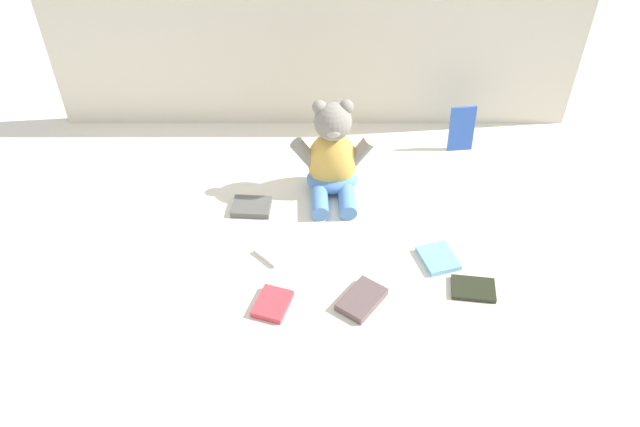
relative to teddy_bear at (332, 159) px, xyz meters
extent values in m
plane|color=silver|center=(-0.05, -0.12, -0.10)|extent=(3.20, 3.20, 0.00)
cube|color=beige|center=(-0.05, 0.35, 0.25)|extent=(1.57, 0.03, 0.71)
ellipsoid|color=#E5B24C|center=(0.00, 0.01, -0.01)|extent=(0.14, 0.11, 0.18)
ellipsoid|color=#598CD1|center=(0.00, 0.00, -0.07)|extent=(0.14, 0.12, 0.06)
sphere|color=gray|center=(0.00, 0.00, 0.12)|extent=(0.10, 0.10, 0.10)
ellipsoid|color=#AEA599|center=(0.00, -0.03, 0.11)|extent=(0.04, 0.03, 0.03)
sphere|color=gray|center=(-0.04, 0.01, 0.15)|extent=(0.04, 0.04, 0.04)
sphere|color=gray|center=(0.03, 0.02, 0.15)|extent=(0.04, 0.04, 0.04)
cylinder|color=gray|center=(-0.07, 0.00, 0.02)|extent=(0.08, 0.04, 0.09)
cylinder|color=gray|center=(0.07, 0.01, 0.02)|extent=(0.08, 0.04, 0.09)
cylinder|color=#598CD1|center=(-0.03, -0.09, -0.08)|extent=(0.05, 0.10, 0.05)
cylinder|color=#598CD1|center=(0.04, -0.08, -0.08)|extent=(0.05, 0.10, 0.05)
cube|color=#634F4E|center=(0.06, -0.41, -0.09)|extent=(0.13, 0.13, 0.02)
cube|color=#5A5855|center=(-0.22, -0.09, -0.09)|extent=(0.11, 0.08, 0.02)
cube|color=white|center=(-0.13, -0.24, -0.10)|extent=(0.14, 0.14, 0.01)
cube|color=blue|center=(0.39, 0.19, -0.03)|extent=(0.08, 0.03, 0.14)
cube|color=#77B7E5|center=(0.26, -0.28, -0.09)|extent=(0.11, 0.11, 0.01)
cube|color=#262B1A|center=(0.32, -0.38, -0.10)|extent=(0.11, 0.08, 0.01)
cube|color=#CF3A45|center=(-0.14, -0.42, -0.09)|extent=(0.10, 0.11, 0.02)
camera|label=1|loc=(-0.03, -1.35, 0.99)|focal=34.88mm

